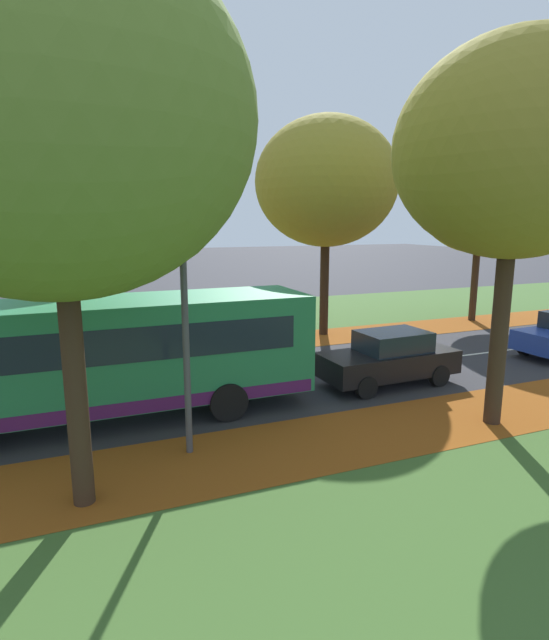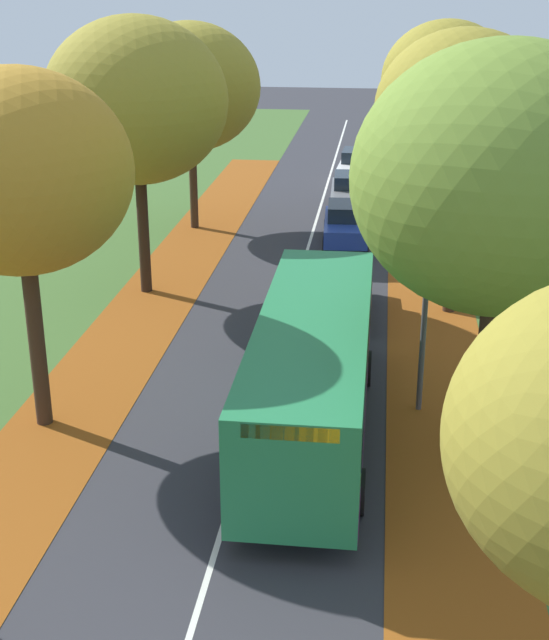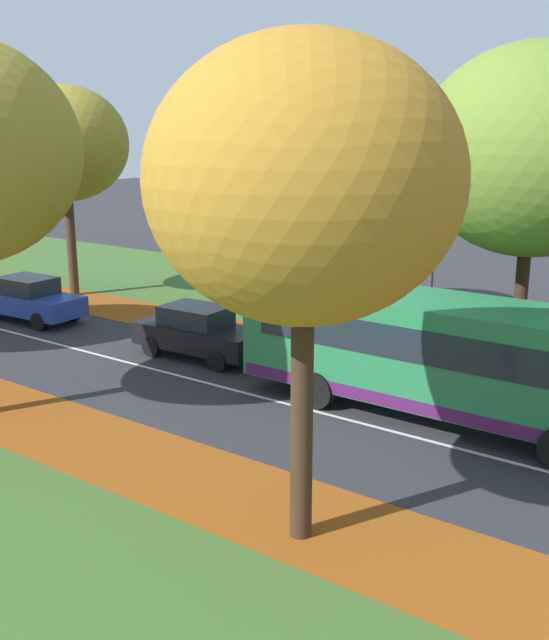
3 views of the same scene
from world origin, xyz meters
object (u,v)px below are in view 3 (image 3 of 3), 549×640
(tree_left_near, at_px, (304,182))
(streetlamp_right, at_px, (427,251))
(bus, at_px, (445,353))
(car_black_lead, at_px, (199,332))
(tree_right_near, at_px, (533,151))
(car_blue_following, at_px, (30,299))
(tree_right_mid, at_px, (250,145))
(tree_right_far, at_px, (64,144))

(tree_left_near, height_order, streetlamp_right, tree_left_near)
(bus, distance_m, car_black_lead, 8.24)
(tree_left_near, distance_m, tree_right_near, 10.34)
(tree_right_near, xyz_separation_m, bus, (-3.81, 0.53, -4.66))
(streetlamp_right, xyz_separation_m, car_black_lead, (-1.96, 6.58, -2.92))
(streetlamp_right, distance_m, car_black_lead, 7.46)
(tree_left_near, height_order, car_blue_following, tree_left_near)
(tree_left_near, relative_size, tree_right_near, 0.93)
(tree_right_near, height_order, car_blue_following, tree_right_near)
(tree_right_mid, xyz_separation_m, tree_right_far, (0.02, 9.52, -0.12))
(tree_right_far, bearing_deg, tree_right_near, -89.85)
(tree_left_near, bearing_deg, tree_right_near, -1.63)
(tree_left_near, xyz_separation_m, streetlamp_right, (8.77, 1.84, -2.43))
(tree_right_far, xyz_separation_m, car_black_lead, (-3.47, -10.16, -5.46))
(tree_right_near, bearing_deg, bus, 172.14)
(tree_right_mid, distance_m, bus, 10.67)
(streetlamp_right, height_order, bus, streetlamp_right)
(tree_right_mid, height_order, car_black_lead, tree_right_mid)
(tree_right_mid, bearing_deg, tree_left_near, -138.59)
(tree_right_mid, xyz_separation_m, streetlamp_right, (-1.50, -7.22, -2.65))
(tree_right_mid, bearing_deg, tree_right_far, 89.88)
(tree_right_far, distance_m, car_blue_following, 6.95)
(tree_right_near, xyz_separation_m, car_black_lead, (-3.52, 8.71, -5.55))
(bus, bearing_deg, streetlamp_right, 35.66)
(streetlamp_right, relative_size, car_black_lead, 1.41)
(car_blue_following, bearing_deg, tree_right_far, 29.59)
(tree_right_mid, relative_size, streetlamp_right, 1.47)
(tree_right_mid, distance_m, car_blue_following, 9.98)
(bus, height_order, car_blue_following, bus)
(tree_left_near, xyz_separation_m, bus, (6.53, 0.23, -4.47))
(tree_right_far, relative_size, bus, 0.83)
(tree_right_mid, xyz_separation_m, car_black_lead, (-3.45, -0.63, -5.58))
(tree_right_far, xyz_separation_m, streetlamp_right, (-1.52, -16.74, -2.53))
(tree_right_near, distance_m, tree_right_mid, 9.35)
(tree_right_far, bearing_deg, streetlamp_right, -95.19)
(tree_left_near, distance_m, tree_right_mid, 13.69)
(tree_right_near, distance_m, car_black_lead, 10.91)
(tree_right_mid, distance_m, streetlamp_right, 7.83)
(tree_right_far, xyz_separation_m, car_blue_following, (-3.74, -2.12, -5.46))
(streetlamp_right, bearing_deg, tree_right_mid, 78.27)
(tree_right_near, xyz_separation_m, tree_right_mid, (-0.07, 9.35, 0.03))
(car_black_lead, bearing_deg, tree_left_near, -128.98)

